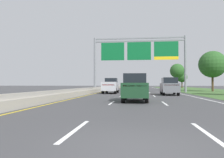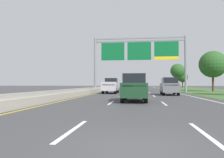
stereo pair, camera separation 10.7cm
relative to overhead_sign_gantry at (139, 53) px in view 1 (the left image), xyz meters
name	(u,v)px [view 1 (the left image)]	position (x,y,z in m)	size (l,w,h in m)	color
ground_plane	(137,91)	(-0.30, 4.71, -6.41)	(220.00, 220.00, 0.00)	#3D3D3F
lane_striping	(137,91)	(-0.30, 4.25, -6.41)	(11.96, 106.00, 0.01)	white
grass_verge_right	(216,91)	(13.65, 4.71, -6.40)	(14.00, 110.00, 0.02)	#3D602D
median_barrier_concrete	(102,89)	(-6.90, 4.71, -6.06)	(0.60, 110.00, 0.85)	#A8A399
overhead_sign_gantry	(139,53)	(0.00, 0.00, 0.00)	(15.06, 0.42, 9.09)	gray
pickup_truck_silver	(111,86)	(-4.10, -4.50, -5.34)	(2.03, 5.41, 2.20)	#B2B5BA
car_red_centre_lane_sedan	(137,88)	(-0.39, -4.80, -5.59)	(1.87, 4.42, 1.57)	maroon
car_darkgreen_centre_lane_suv	(135,87)	(-0.51, -18.21, -5.31)	(1.91, 4.70, 2.11)	#193D23
car_grey_right_lane_suv	(169,86)	(3.56, -8.29, -5.31)	(2.04, 4.75, 2.11)	slate
roadside_tree_mid	(212,64)	(12.92, 4.38, -1.61)	(4.71, 4.71, 7.17)	#4C3823
roadside_tree_far	(177,71)	(9.42, 18.34, -1.90)	(3.48, 3.48, 6.28)	#4C3823
roadside_tree_distant	(182,77)	(14.02, 35.36, -2.90)	(3.33, 3.33, 5.20)	#4C3823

